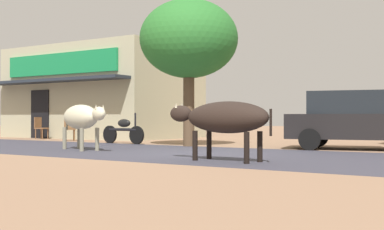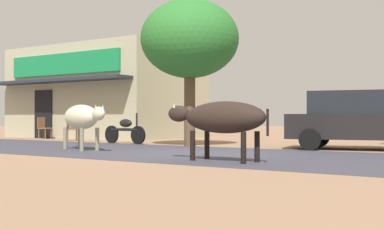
# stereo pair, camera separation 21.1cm
# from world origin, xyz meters

# --- Properties ---
(ground) EXTENTS (80.00, 80.00, 0.00)m
(ground) POSITION_xyz_m (0.00, 0.00, 0.00)
(ground) COLOR #9B7559
(asphalt_road) EXTENTS (72.00, 5.54, 0.00)m
(asphalt_road) POSITION_xyz_m (0.00, 0.00, 0.00)
(asphalt_road) COLOR #3E3E4B
(asphalt_road) RESTS_ON ground
(storefront_left_cafe) EXTENTS (8.04, 6.05, 4.07)m
(storefront_left_cafe) POSITION_xyz_m (-9.47, 6.96, 2.04)
(storefront_left_cafe) COLOR #B5B08F
(storefront_left_cafe) RESTS_ON ground
(roadside_tree) EXTENTS (3.09, 3.09, 4.61)m
(roadside_tree) POSITION_xyz_m (-1.80, 2.68, 3.35)
(roadside_tree) COLOR brown
(roadside_tree) RESTS_ON ground
(parked_hatchback_car) EXTENTS (4.36, 2.55, 1.64)m
(parked_hatchback_car) POSITION_xyz_m (3.12, 3.94, 0.84)
(parked_hatchback_car) COLOR black
(parked_hatchback_car) RESTS_ON ground
(parked_motorcycle) EXTENTS (1.90, 0.28, 1.06)m
(parked_motorcycle) POSITION_xyz_m (-4.54, 2.74, 0.47)
(parked_motorcycle) COLOR black
(parked_motorcycle) RESTS_ON ground
(cow_near_brown) EXTENTS (2.43, 1.33, 1.26)m
(cow_near_brown) POSITION_xyz_m (-3.21, -0.56, 0.90)
(cow_near_brown) COLOR beige
(cow_near_brown) RESTS_ON ground
(cow_far_dark) EXTENTS (2.56, 0.87, 1.23)m
(cow_far_dark) POSITION_xyz_m (1.91, -1.57, 0.89)
(cow_far_dark) COLOR #2C221C
(cow_far_dark) RESTS_ON ground
(cafe_chair_near_tree) EXTENTS (0.51, 0.51, 0.92)m
(cafe_chair_near_tree) POSITION_xyz_m (-10.12, 3.88, 0.51)
(cafe_chair_near_tree) COLOR brown
(cafe_chair_near_tree) RESTS_ON ground
(cafe_chair_by_doorway) EXTENTS (0.62, 0.62, 0.92)m
(cafe_chair_by_doorway) POSITION_xyz_m (-7.72, 3.27, 0.51)
(cafe_chair_by_doorway) COLOR brown
(cafe_chair_by_doorway) RESTS_ON ground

